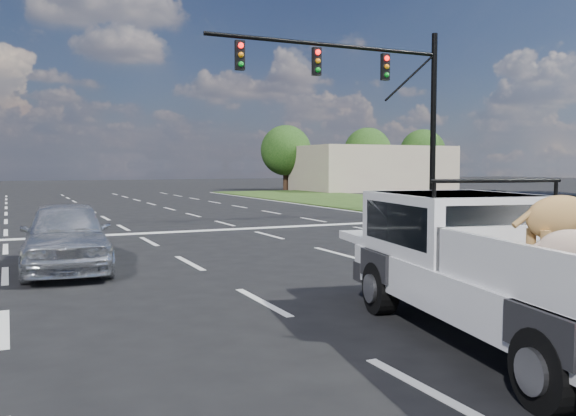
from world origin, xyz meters
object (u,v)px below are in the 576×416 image
object	(u,v)px
black_coupe	(561,230)
silver_sedan	(66,235)
pickup_truck	(496,265)
traffic_signal	(380,91)

from	to	relation	value
black_coupe	silver_sedan	bearing A→B (deg)	154.04
pickup_truck	black_coupe	distance (m)	5.81
pickup_truck	black_coupe	bearing A→B (deg)	44.62
traffic_signal	silver_sedan	bearing A→B (deg)	-151.10
silver_sedan	pickup_truck	bearing A→B (deg)	-55.84
traffic_signal	black_coupe	bearing A→B (deg)	-103.23
traffic_signal	silver_sedan	xyz separation A→B (m)	(-11.34, -6.26, -4.05)
pickup_truck	silver_sedan	world-z (taller)	pickup_truck
silver_sedan	black_coupe	size ratio (longest dim) A/B	0.76
pickup_truck	traffic_signal	bearing A→B (deg)	72.26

